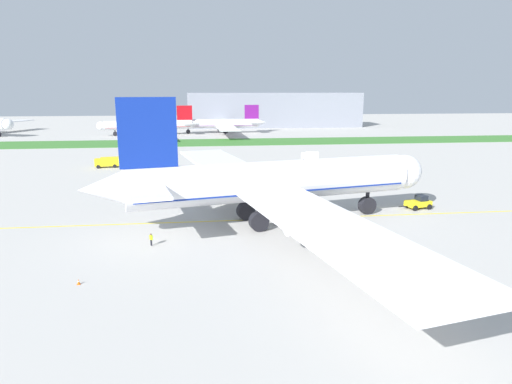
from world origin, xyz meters
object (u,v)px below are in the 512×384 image
Objects in this scene: pushback_tug at (419,202)px; airliner_foreground at (269,182)px; service_truck_baggage_loader at (107,162)px; parked_airliner_far_right at (220,124)px; ground_crew_wingwalker_port at (151,238)px; parked_airliner_far_centre at (151,125)px; service_truck_fuel_bowser at (310,156)px; traffic_cone_near_nose at (78,282)px.

airliner_foreground is at bearing -167.95° from pushback_tug.
service_truck_baggage_loader is 97.47m from parked_airliner_far_right.
airliner_foreground is at bearing 26.10° from ground_crew_wingwalker_port.
parked_airliner_far_right is at bearing 9.77° from parked_airliner_far_centre.
airliner_foreground is 18.97m from ground_crew_wingwalker_port.
service_truck_fuel_bowser is at bearing -58.21° from parked_airliner_far_centre.
airliner_foreground is at bearing -89.73° from parked_airliner_far_right.
service_truck_fuel_bowser is at bearing 61.02° from ground_crew_wingwalker_port.
service_truck_baggage_loader reaches higher than pushback_tug.
traffic_cone_near_nose is 0.01× the size of parked_airliner_far_right.
airliner_foreground is 50.68× the size of ground_crew_wingwalker_port.
traffic_cone_near_nose is 0.11× the size of service_truck_fuel_bowser.
traffic_cone_near_nose is (-22.51, -19.18, -5.99)m from airliner_foreground.
airliner_foreground is 27.17m from pushback_tug.
parked_airliner_far_right reaches higher than parked_airliner_far_centre.
parked_airliner_far_centre is at bearing 93.21° from traffic_cone_near_nose.
traffic_cone_near_nose is at bearing -97.52° from parked_airliner_far_right.
airliner_foreground is 30.18m from traffic_cone_near_nose.
airliner_foreground is 144.42m from parked_airliner_far_centre.
pushback_tug is 77.32m from service_truck_baggage_loader.
airliner_foreground reaches higher than traffic_cone_near_nose.
ground_crew_wingwalker_port is at bearing -162.25° from pushback_tug.
service_truck_baggage_loader is (-17.36, 62.60, 0.48)m from ground_crew_wingwalker_port.
parked_airliner_far_right is (33.04, 91.65, 2.88)m from service_truck_baggage_loader.
airliner_foreground is 13.81× the size of pushback_tug.
parked_airliner_far_centre is (-15.13, 148.94, 3.33)m from ground_crew_wingwalker_port.
pushback_tug is at bearing 12.05° from airliner_foreground.
airliner_foreground reaches higher than parked_airliner_far_centre.
service_truck_baggage_loader is at bearing 121.71° from airliner_foreground.
pushback_tug is 52.53m from service_truck_fuel_bowser.
service_truck_fuel_bowser is (-6.02, 52.18, 0.48)m from pushback_tug.
service_truck_fuel_bowser is (53.78, 3.16, 0.05)m from service_truck_baggage_loader.
service_truck_fuel_bowser reaches higher than service_truck_baggage_loader.
airliner_foreground is 13.09× the size of service_truck_baggage_loader.
traffic_cone_near_nose is at bearing -118.96° from service_truck_fuel_bowser.
airliner_foreground reaches higher than parked_airliner_far_right.
ground_crew_wingwalker_port is 75.17m from service_truck_fuel_bowser.
traffic_cone_near_nose is (-48.59, -24.75, -0.75)m from pushback_tug.
service_truck_baggage_loader is 53.87m from service_truck_fuel_bowser.
parked_airliner_far_right is at bearing 103.19° from service_truck_fuel_bowser.
traffic_cone_near_nose is 0.01× the size of parked_airliner_far_centre.
service_truck_fuel_bowser is at bearing 61.04° from traffic_cone_near_nose.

